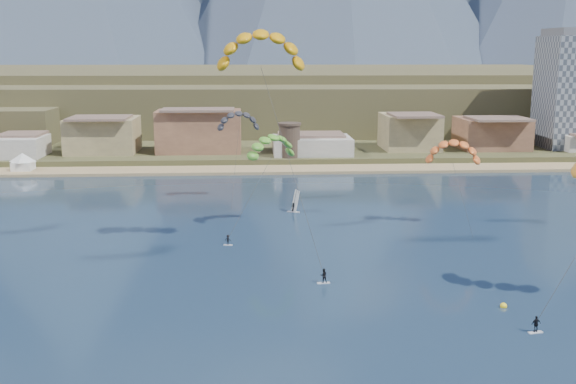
{
  "coord_description": "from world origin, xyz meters",
  "views": [
    {
      "loc": [
        -5.01,
        -56.82,
        28.35
      ],
      "look_at": [
        0.0,
        32.0,
        10.0
      ],
      "focal_mm": 43.12,
      "sensor_mm": 36.0,
      "label": 1
    }
  ],
  "objects_px": {
    "watchtower": "(290,140)",
    "kitesurfer_green": "(271,143)",
    "buoy": "(504,306)",
    "kitesurfer_yellow": "(261,45)",
    "windsurfer": "(294,205)"
  },
  "relations": [
    {
      "from": "watchtower",
      "to": "buoy",
      "type": "bearing_deg",
      "value": -79.52
    },
    {
      "from": "kitesurfer_yellow",
      "to": "buoy",
      "type": "xyz_separation_m",
      "value": [
        26.61,
        -22.29,
        -28.89
      ]
    },
    {
      "from": "watchtower",
      "to": "kitesurfer_green",
      "type": "relative_size",
      "value": 0.48
    },
    {
      "from": "kitesurfer_green",
      "to": "buoy",
      "type": "relative_size",
      "value": 23.27
    },
    {
      "from": "watchtower",
      "to": "kitesurfer_yellow",
      "type": "height_order",
      "value": "kitesurfer_yellow"
    },
    {
      "from": "watchtower",
      "to": "buoy",
      "type": "distance_m",
      "value": 100.81
    },
    {
      "from": "kitesurfer_yellow",
      "to": "buoy",
      "type": "height_order",
      "value": "kitesurfer_yellow"
    },
    {
      "from": "watchtower",
      "to": "windsurfer",
      "type": "bearing_deg",
      "value": -92.42
    },
    {
      "from": "kitesurfer_green",
      "to": "watchtower",
      "type": "bearing_deg",
      "value": 83.95
    },
    {
      "from": "windsurfer",
      "to": "buoy",
      "type": "height_order",
      "value": "windsurfer"
    },
    {
      "from": "watchtower",
      "to": "kitesurfer_green",
      "type": "height_order",
      "value": "kitesurfer_green"
    },
    {
      "from": "kitesurfer_yellow",
      "to": "kitesurfer_green",
      "type": "xyz_separation_m",
      "value": [
        1.74,
        14.76,
        -15.26
      ]
    },
    {
      "from": "buoy",
      "to": "kitesurfer_yellow",
      "type": "bearing_deg",
      "value": 140.05
    },
    {
      "from": "windsurfer",
      "to": "kitesurfer_yellow",
      "type": "bearing_deg",
      "value": -103.65
    },
    {
      "from": "kitesurfer_yellow",
      "to": "watchtower",
      "type": "bearing_deg",
      "value": 83.82
    }
  ]
}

